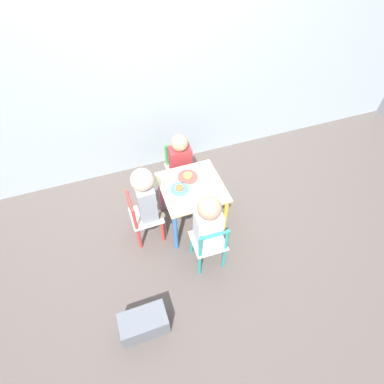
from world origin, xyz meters
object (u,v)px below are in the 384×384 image
(storage_bin, at_px, (144,323))
(chair_red, at_px, (144,218))
(kids_table, at_px, (192,193))
(plate_left, at_px, (179,189))
(child_left, at_px, (147,198))
(chair_teal, at_px, (209,244))
(child_back, at_px, (181,162))
(child_front, at_px, (208,223))
(plate_back, at_px, (188,177))
(chair_green, at_px, (180,170))

(storage_bin, bearing_deg, chair_red, 75.39)
(kids_table, distance_m, plate_left, 0.15)
(chair_red, distance_m, child_left, 0.24)
(chair_teal, bearing_deg, plate_left, -75.99)
(child_left, xyz_separation_m, storage_bin, (-0.27, -0.80, -0.40))
(chair_teal, relative_size, child_back, 0.74)
(child_back, height_order, plate_left, child_back)
(kids_table, height_order, chair_teal, chair_teal)
(plate_left, bearing_deg, chair_teal, -77.49)
(chair_teal, height_order, child_left, child_left)
(child_back, relative_size, plate_left, 4.73)
(child_front, relative_size, plate_back, 4.46)
(child_back, relative_size, child_front, 0.93)
(chair_teal, height_order, plate_left, chair_teal)
(child_back, bearing_deg, chair_green, 90.00)
(chair_green, relative_size, child_left, 0.66)
(plate_left, bearing_deg, child_back, 70.56)
(child_front, bearing_deg, child_left, -43.77)
(child_left, xyz_separation_m, plate_left, (0.27, 0.01, 0.01))
(plate_back, bearing_deg, kids_table, -90.00)
(chair_green, bearing_deg, plate_left, -103.69)
(child_left, bearing_deg, plate_left, -89.67)
(child_left, bearing_deg, child_back, -47.52)
(chair_red, bearing_deg, storage_bin, 164.57)
(child_back, height_order, storage_bin, child_back)
(chair_red, distance_m, chair_green, 0.65)
(kids_table, relative_size, plate_left, 3.39)
(chair_red, relative_size, child_left, 0.66)
(kids_table, height_order, plate_back, plate_back)
(child_back, bearing_deg, child_left, -133.08)
(chair_red, bearing_deg, plate_back, -76.12)
(child_front, height_order, storage_bin, child_front)
(chair_teal, bearing_deg, chair_green, -91.06)
(kids_table, xyz_separation_m, plate_left, (-0.11, 0.00, 0.10))
(chair_teal, height_order, storage_bin, chair_teal)
(child_left, distance_m, child_front, 0.53)
(child_left, distance_m, storage_bin, 0.93)
(child_left, height_order, child_front, child_left)
(kids_table, distance_m, child_back, 0.38)
(kids_table, relative_size, chair_teal, 0.97)
(chair_teal, xyz_separation_m, plate_back, (0.01, 0.55, 0.24))
(chair_teal, xyz_separation_m, storage_bin, (-0.64, -0.36, -0.16))
(kids_table, bearing_deg, chair_red, -179.18)
(chair_green, distance_m, child_left, 0.65)
(kids_table, height_order, chair_green, chair_green)
(chair_green, bearing_deg, child_front, -89.02)
(child_front, bearing_deg, chair_red, -39.55)
(kids_table, xyz_separation_m, storage_bin, (-0.65, -0.81, -0.31))
(chair_teal, distance_m, child_back, 0.84)
(child_front, distance_m, plate_left, 0.40)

